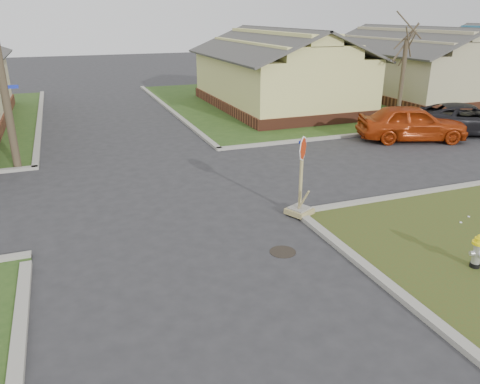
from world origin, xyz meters
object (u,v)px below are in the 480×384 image
object	(u,v)px
fire_hydrant	(478,249)
red_sedan	(412,123)
stop_sign	(300,198)
dark_pickup	(466,119)

from	to	relation	value
fire_hydrant	red_sedan	bearing A→B (deg)	70.10
stop_sign	fire_hydrant	bearing A→B (deg)	-85.57
fire_hydrant	dark_pickup	distance (m)	13.81
stop_sign	dark_pickup	size ratio (longest dim) A/B	0.44
red_sedan	dark_pickup	size ratio (longest dim) A/B	0.92
fire_hydrant	dark_pickup	xyz separation A→B (m)	(9.60, 9.93, 0.22)
stop_sign	dark_pickup	xyz separation A→B (m)	(11.91, 5.82, 0.17)
fire_hydrant	red_sedan	xyz separation A→B (m)	(6.34, 9.85, 0.31)
red_sedan	dark_pickup	xyz separation A→B (m)	(3.26, 0.08, -0.09)
dark_pickup	fire_hydrant	bearing A→B (deg)	158.58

